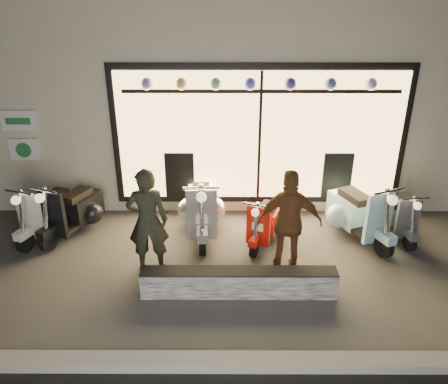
# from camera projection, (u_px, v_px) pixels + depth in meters

# --- Properties ---
(ground) EXTENTS (40.00, 40.00, 0.00)m
(ground) POSITION_uv_depth(u_px,v_px,m) (214.00, 268.00, 6.91)
(ground) COLOR #383533
(ground) RESTS_ON ground
(kerb) EXTENTS (40.00, 0.25, 0.12)m
(kerb) POSITION_uv_depth(u_px,v_px,m) (210.00, 362.00, 5.06)
(kerb) COLOR slate
(kerb) RESTS_ON ground
(shop_building) EXTENTS (10.20, 6.23, 4.20)m
(shop_building) POSITION_uv_depth(u_px,v_px,m) (219.00, 78.00, 10.57)
(shop_building) COLOR beige
(shop_building) RESTS_ON ground
(graffiti_barrier) EXTENTS (2.78, 0.28, 0.40)m
(graffiti_barrier) POSITION_uv_depth(u_px,v_px,m) (239.00, 282.00, 6.23)
(graffiti_barrier) COLOR black
(graffiti_barrier) RESTS_ON ground
(scooter_silver) EXTENTS (0.56, 1.59, 1.14)m
(scooter_silver) POSITION_uv_depth(u_px,v_px,m) (201.00, 207.00, 7.84)
(scooter_silver) COLOR black
(scooter_silver) RESTS_ON ground
(scooter_red) EXTENTS (0.69, 1.22, 0.88)m
(scooter_red) POSITION_uv_depth(u_px,v_px,m) (266.00, 220.00, 7.61)
(scooter_red) COLOR black
(scooter_red) RESTS_ON ground
(scooter_black) EXTENTS (0.83, 1.45, 1.05)m
(scooter_black) POSITION_uv_depth(u_px,v_px,m) (76.00, 209.00, 7.86)
(scooter_black) COLOR black
(scooter_black) RESTS_ON ground
(scooter_cream) EXTENTS (0.78, 1.44, 1.03)m
(scooter_cream) POSITION_uv_depth(u_px,v_px,m) (53.00, 210.00, 7.83)
(scooter_cream) COLOR black
(scooter_cream) RESTS_ON ground
(scooter_blue) EXTENTS (0.88, 1.54, 1.12)m
(scooter_blue) POSITION_uv_depth(u_px,v_px,m) (355.00, 211.00, 7.71)
(scooter_blue) COLOR black
(scooter_blue) RESTS_ON ground
(scooter_grey) EXTENTS (0.52, 1.27, 0.91)m
(scooter_grey) POSITION_uv_depth(u_px,v_px,m) (393.00, 213.00, 7.83)
(scooter_grey) COLOR black
(scooter_grey) RESTS_ON ground
(man) EXTENTS (0.65, 0.46, 1.69)m
(man) POSITION_uv_depth(u_px,v_px,m) (148.00, 221.00, 6.56)
(man) COLOR black
(man) RESTS_ON ground
(woman) EXTENTS (1.00, 0.48, 1.67)m
(woman) POSITION_uv_depth(u_px,v_px,m) (289.00, 222.00, 6.54)
(woman) COLOR brown
(woman) RESTS_ON ground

